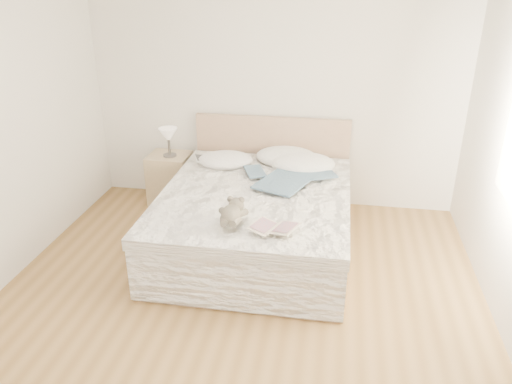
# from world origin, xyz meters

# --- Properties ---
(floor) EXTENTS (4.00, 4.50, 0.00)m
(floor) POSITION_xyz_m (0.00, 0.00, 0.00)
(floor) COLOR brown
(floor) RESTS_ON ground
(wall_back) EXTENTS (4.00, 0.02, 2.70)m
(wall_back) POSITION_xyz_m (0.00, 2.25, 1.35)
(wall_back) COLOR silver
(wall_back) RESTS_ON ground
(bed) EXTENTS (1.72, 2.14, 1.00)m
(bed) POSITION_xyz_m (0.00, 1.19, 0.31)
(bed) COLOR #A18367
(bed) RESTS_ON floor
(nightstand) EXTENTS (0.46, 0.41, 0.56)m
(nightstand) POSITION_xyz_m (-1.14, 2.00, 0.28)
(nightstand) COLOR tan
(nightstand) RESTS_ON floor
(table_lamp) EXTENTS (0.27, 0.27, 0.32)m
(table_lamp) POSITION_xyz_m (-1.12, 1.97, 0.79)
(table_lamp) COLOR #4F4944
(table_lamp) RESTS_ON nightstand
(pillow_left) EXTENTS (0.63, 0.50, 0.17)m
(pillow_left) POSITION_xyz_m (-0.43, 1.75, 0.64)
(pillow_left) COLOR white
(pillow_left) RESTS_ON bed
(pillow_middle) EXTENTS (0.67, 0.49, 0.20)m
(pillow_middle) POSITION_xyz_m (0.19, 1.95, 0.64)
(pillow_middle) COLOR white
(pillow_middle) RESTS_ON bed
(pillow_right) EXTENTS (0.70, 0.52, 0.20)m
(pillow_right) POSITION_xyz_m (0.38, 1.78, 0.64)
(pillow_right) COLOR white
(pillow_right) RESTS_ON bed
(blouse) EXTENTS (0.85, 0.87, 0.03)m
(blouse) POSITION_xyz_m (0.25, 1.32, 0.63)
(blouse) COLOR #37526B
(blouse) RESTS_ON bed
(photo_book) EXTENTS (0.40, 0.35, 0.03)m
(photo_book) POSITION_xyz_m (-0.60, 1.75, 0.63)
(photo_book) COLOR silver
(photo_book) RESTS_ON bed
(childrens_book) EXTENTS (0.42, 0.35, 0.02)m
(childrens_book) POSITION_xyz_m (0.27, 0.39, 0.63)
(childrens_book) COLOR beige
(childrens_book) RESTS_ON bed
(teddy_bear) EXTENTS (0.22, 0.30, 0.16)m
(teddy_bear) POSITION_xyz_m (-0.08, 0.41, 0.65)
(teddy_bear) COLOR #635B4D
(teddy_bear) RESTS_ON bed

